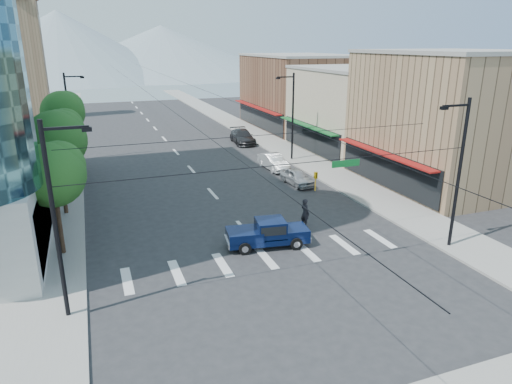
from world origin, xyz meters
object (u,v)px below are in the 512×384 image
pickup_truck (267,233)px  pedestrian (305,213)px  parked_car_mid (274,162)px  parked_car_far (242,137)px  parked_car_near (297,177)px

pickup_truck → pedestrian: pedestrian is taller
pickup_truck → pedestrian: 4.08m
pickup_truck → parked_car_mid: (7.14, 16.34, -0.13)m
pedestrian → parked_car_far: 27.26m
pickup_truck → parked_car_near: (7.14, 10.92, -0.20)m
pickup_truck → parked_car_near: pickup_truck is taller
parked_car_near → parked_car_mid: parked_car_mid is taller
pickup_truck → parked_car_near: bearing=65.0°
parked_car_far → pedestrian: bearing=-94.7°
parked_car_mid → parked_car_far: size_ratio=0.80×
pedestrian → parked_car_near: (3.60, 8.89, -0.30)m
parked_car_mid → pickup_truck: bearing=-116.2°
pickup_truck → parked_car_near: 13.05m
pedestrian → pickup_truck: bearing=105.7°
parked_car_mid → parked_car_far: bearing=82.7°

